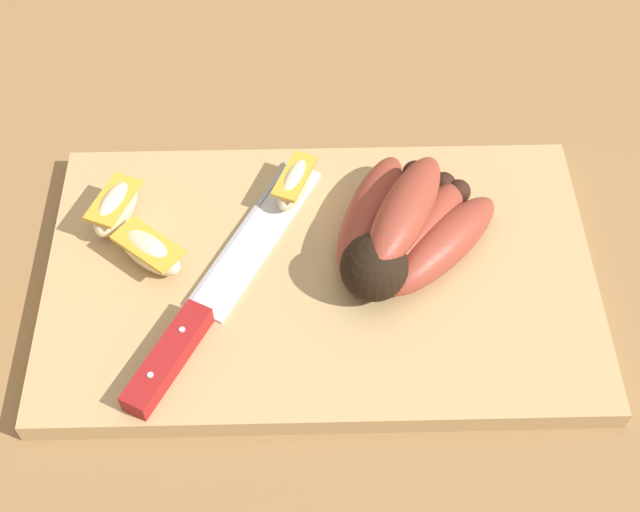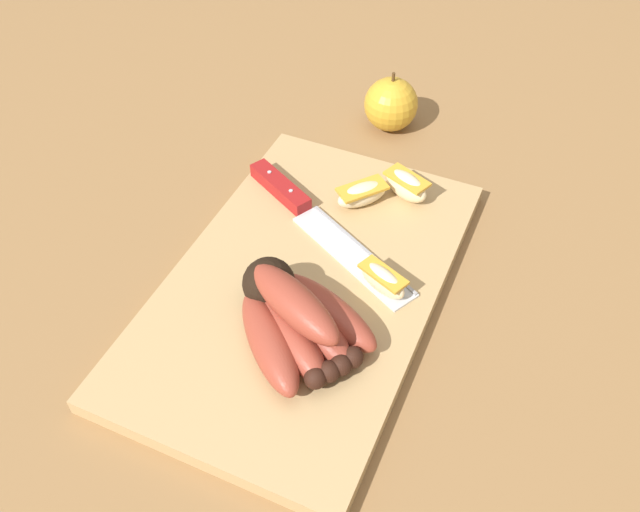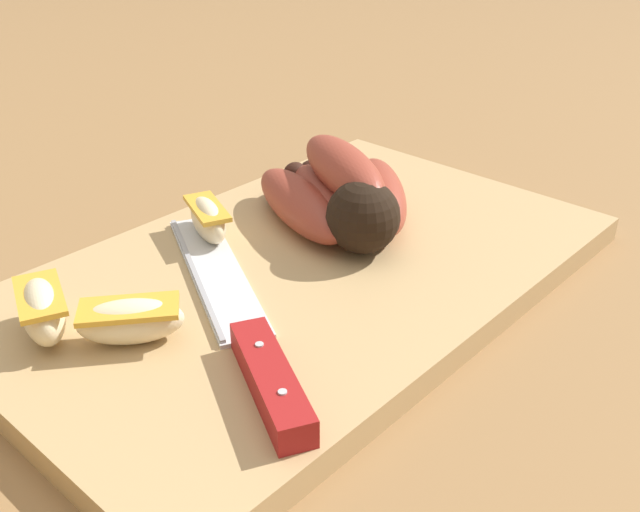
{
  "view_description": "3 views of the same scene",
  "coord_description": "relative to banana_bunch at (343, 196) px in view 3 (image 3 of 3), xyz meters",
  "views": [
    {
      "loc": [
        -0.02,
        -0.44,
        0.63
      ],
      "look_at": [
        -0.01,
        0.0,
        0.03
      ],
      "focal_mm": 49.93,
      "sensor_mm": 36.0,
      "label": 1
    },
    {
      "loc": [
        0.44,
        0.22,
        0.58
      ],
      "look_at": [
        -0.02,
        0.01,
        0.05
      ],
      "focal_mm": 38.17,
      "sensor_mm": 36.0,
      "label": 2
    },
    {
      "loc": [
        -0.35,
        -0.33,
        0.29
      ],
      "look_at": [
        -0.01,
        -0.02,
        0.04
      ],
      "focal_mm": 41.31,
      "sensor_mm": 36.0,
      "label": 3
    }
  ],
  "objects": [
    {
      "name": "ground_plane",
      "position": [
        -0.06,
        -0.02,
        -0.04
      ],
      "size": [
        6.0,
        6.0,
        0.0
      ],
      "primitive_type": "plane",
      "color": "olive"
    },
    {
      "name": "apple_wedge_far",
      "position": [
        -0.21,
        -0.01,
        -0.01
      ],
      "size": [
        0.07,
        0.06,
        0.03
      ],
      "color": "beige",
      "rests_on": "cutting_board"
    },
    {
      "name": "banana_bunch",
      "position": [
        0.0,
        0.0,
        0.0
      ],
      "size": [
        0.16,
        0.17,
        0.07
      ],
      "color": "black",
      "rests_on": "cutting_board"
    },
    {
      "name": "chefs_knife",
      "position": [
        -0.17,
        -0.07,
        -0.02
      ],
      "size": [
        0.16,
        0.26,
        0.02
      ],
      "color": "silver",
      "rests_on": "cutting_board"
    },
    {
      "name": "apple_wedge_near",
      "position": [
        -0.24,
        0.03,
        -0.01
      ],
      "size": [
        0.05,
        0.07,
        0.04
      ],
      "color": "beige",
      "rests_on": "cutting_board"
    },
    {
      "name": "apple_wedge_middle",
      "position": [
        -0.09,
        0.06,
        -0.01
      ],
      "size": [
        0.04,
        0.06,
        0.03
      ],
      "color": "beige",
      "rests_on": "cutting_board"
    },
    {
      "name": "cutting_board",
      "position": [
        -0.07,
        -0.02,
        -0.03
      ],
      "size": [
        0.46,
        0.28,
        0.02
      ],
      "primitive_type": "cube",
      "color": "tan",
      "rests_on": "ground_plane"
    }
  ]
}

